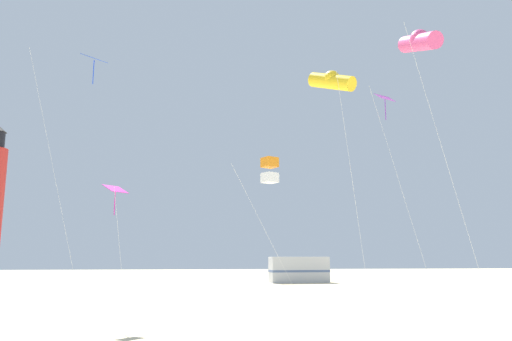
{
  "coord_description": "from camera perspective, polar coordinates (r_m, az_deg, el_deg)",
  "views": [
    {
      "loc": [
        -0.32,
        -6.17,
        2.95
      ],
      "look_at": [
        1.53,
        10.31,
        5.85
      ],
      "focal_mm": 34.06,
      "sensor_mm": 36.0,
      "label": 1
    }
  ],
  "objects": [
    {
      "name": "kite_diamond_magenta",
      "position": [
        23.08,
        -16.17,
        -2.57
      ],
      "size": [
        1.36,
        1.36,
        6.15
      ],
      "color": "silver",
      "rests_on": "ground"
    },
    {
      "name": "kite_diamond_blue",
      "position": [
        22.89,
        -18.79,
        11.2
      ],
      "size": [
        3.38,
        3.08,
        11.77
      ],
      "color": "silver",
      "rests_on": "ground"
    },
    {
      "name": "rv_van_silver",
      "position": [
        54.73,
        5.06,
        -11.53
      ],
      "size": [
        6.58,
        2.77,
        2.8
      ],
      "rotation": [
        0.0,
        0.0,
        0.07
      ],
      "color": "#B7BABF",
      "rests_on": "ground"
    },
    {
      "name": "kite_box_orange",
      "position": [
        21.74,
        1.62,
        0.02
      ],
      "size": [
        3.38,
        2.25,
        7.29
      ],
      "color": "silver",
      "rests_on": "ground"
    },
    {
      "name": "kite_tube_gold",
      "position": [
        23.48,
        8.89,
        10.35
      ],
      "size": [
        2.51,
        2.68,
        11.75
      ],
      "color": "silver",
      "rests_on": "ground"
    },
    {
      "name": "kite_diamond_violet",
      "position": [
        26.23,
        15.07,
        7.26
      ],
      "size": [
        3.11,
        2.28,
        11.27
      ],
      "color": "silver",
      "rests_on": "ground"
    },
    {
      "name": "kite_tube_rainbow",
      "position": [
        21.42,
        18.66,
        14.16
      ],
      "size": [
        2.96,
        2.87,
        12.21
      ],
      "color": "silver",
      "rests_on": "ground"
    }
  ]
}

